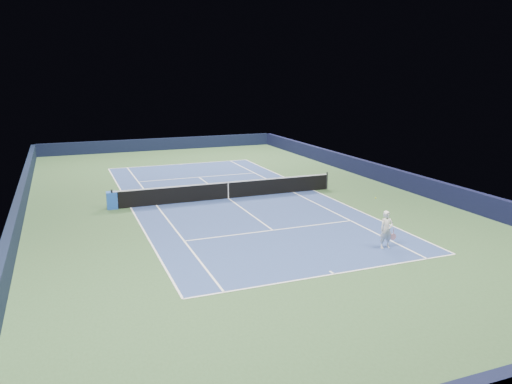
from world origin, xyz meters
name	(u,v)px	position (x,y,z in m)	size (l,w,h in m)	color
ground	(228,198)	(0.00, 0.00, 0.00)	(40.00, 40.00, 0.00)	#2E4B29
wall_far	(161,144)	(0.00, 19.82, 0.55)	(22.00, 0.35, 1.10)	black
wall_right	(387,175)	(10.82, 0.00, 0.55)	(0.35, 40.00, 1.10)	black
wall_left	(19,207)	(-10.82, 0.00, 0.55)	(0.35, 40.00, 1.10)	black
court_surface	(228,198)	(0.00, 0.00, 0.00)	(10.97, 23.77, 0.01)	navy
baseline_far	(181,164)	(0.00, 11.88, 0.01)	(10.97, 0.08, 0.00)	white
baseline_near	(334,274)	(0.00, -11.88, 0.01)	(10.97, 0.08, 0.00)	white
sideline_doubles_right	(313,190)	(5.49, 0.00, 0.01)	(0.08, 23.77, 0.00)	white
sideline_doubles_left	(131,208)	(-5.49, 0.00, 0.01)	(0.08, 23.77, 0.00)	white
sideline_singles_right	(293,192)	(4.12, 0.00, 0.01)	(0.08, 23.77, 0.00)	white
sideline_singles_left	(156,205)	(-4.12, 0.00, 0.01)	(0.08, 23.77, 0.00)	white
service_line_far	(199,177)	(0.00, 6.40, 0.01)	(8.23, 0.08, 0.00)	white
service_line_near	(273,230)	(0.00, -6.40, 0.01)	(8.23, 0.08, 0.00)	white
center_service_line	(228,198)	(0.00, 0.00, 0.01)	(0.08, 12.80, 0.00)	white
center_mark_far	(181,164)	(0.00, 11.73, 0.01)	(0.08, 0.30, 0.00)	white
center_mark_near	(332,273)	(0.00, -11.73, 0.01)	(0.08, 0.30, 0.00)	white
tennis_net	(228,190)	(0.00, 0.00, 0.50)	(12.90, 0.10, 1.07)	black
sponsor_cube	(112,200)	(-6.40, 0.17, 0.45)	(0.62, 0.53, 0.90)	#1D4DB1
tennis_player	(386,230)	(3.36, -10.25, 0.79)	(0.75, 1.24, 1.90)	silver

